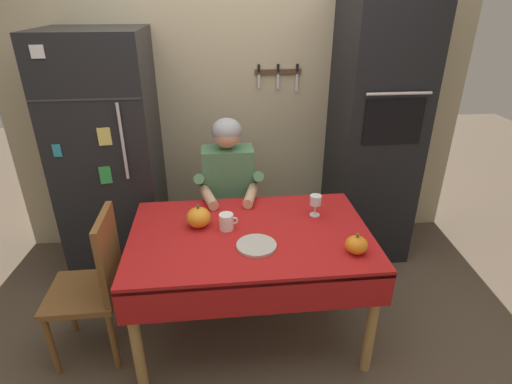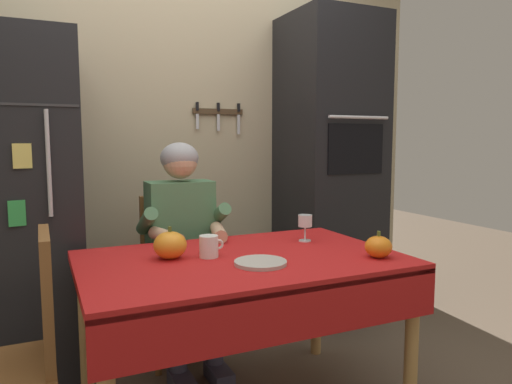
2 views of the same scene
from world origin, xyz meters
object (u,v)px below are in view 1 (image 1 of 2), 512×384
at_px(wall_oven, 375,130).
at_px(seated_person, 229,191).
at_px(wine_glass, 316,201).
at_px(pumpkin_medium, 199,217).
at_px(coffee_mug, 227,222).
at_px(pumpkin_large, 356,245).
at_px(chair_left_side, 95,281).
at_px(refrigerator, 111,159).
at_px(dining_table, 251,247).
at_px(serving_tray, 256,246).
at_px(chair_behind_person, 229,206).

xyz_separation_m(wall_oven, seated_person, (-1.15, -0.32, -0.31)).
xyz_separation_m(wine_glass, pumpkin_medium, (-0.72, -0.06, -0.04)).
relative_size(coffee_mug, pumpkin_medium, 0.77).
distance_m(seated_person, pumpkin_large, 1.06).
height_order(chair_left_side, pumpkin_large, chair_left_side).
bearing_deg(refrigerator, coffee_mug, -44.64).
height_order(chair_left_side, wine_glass, chair_left_side).
bearing_deg(wall_oven, dining_table, -138.69).
xyz_separation_m(dining_table, pumpkin_large, (0.55, -0.24, 0.13)).
bearing_deg(serving_tray, chair_left_side, 174.47).
relative_size(refrigerator, pumpkin_medium, 12.37).
distance_m(dining_table, pumpkin_large, 0.61).
height_order(chair_left_side, serving_tray, chair_left_side).
relative_size(dining_table, coffee_mug, 12.49).
height_order(coffee_mug, pumpkin_large, pumpkin_large).
bearing_deg(refrigerator, seated_person, -18.18).
distance_m(chair_behind_person, wine_glass, 0.86).
height_order(chair_behind_person, coffee_mug, chair_behind_person).
bearing_deg(chair_left_side, seated_person, 38.83).
bearing_deg(pumpkin_large, dining_table, 156.17).
xyz_separation_m(wall_oven, pumpkin_large, (-0.50, -1.16, -0.26)).
height_order(seated_person, chair_left_side, seated_person).
bearing_deg(wall_oven, pumpkin_medium, -149.35).
bearing_deg(serving_tray, coffee_mug, 126.61).
bearing_deg(wall_oven, chair_behind_person, -173.54).
relative_size(chair_behind_person, coffee_mug, 8.29).
xyz_separation_m(refrigerator, wine_glass, (1.37, -0.70, -0.06)).
xyz_separation_m(chair_left_side, pumpkin_medium, (0.60, 0.17, 0.29)).
height_order(pumpkin_large, pumpkin_medium, pumpkin_medium).
xyz_separation_m(chair_left_side, pumpkin_large, (1.45, -0.20, 0.28)).
bearing_deg(wine_glass, pumpkin_large, -73.86).
bearing_deg(dining_table, pumpkin_large, -23.83).
relative_size(chair_behind_person, seated_person, 0.75).
height_order(seated_person, coffee_mug, seated_person).
bearing_deg(chair_behind_person, wine_glass, -49.32).
bearing_deg(coffee_mug, wine_glass, 11.06).
distance_m(chair_behind_person, seated_person, 0.29).
relative_size(coffee_mug, wine_glass, 0.82).
distance_m(refrigerator, pumpkin_medium, 1.01).
bearing_deg(seated_person, serving_tray, -80.74).
bearing_deg(wall_oven, wine_glass, -130.42).
relative_size(dining_table, serving_tray, 6.31).
height_order(wall_oven, pumpkin_medium, wall_oven).
relative_size(chair_behind_person, chair_left_side, 1.00).
bearing_deg(dining_table, coffee_mug, 150.00).
relative_size(seated_person, wine_glass, 9.07).
xyz_separation_m(wall_oven, wine_glass, (-0.63, -0.74, -0.21)).
xyz_separation_m(refrigerator, chair_behind_person, (0.85, -0.09, -0.39)).
bearing_deg(chair_left_side, chair_behind_person, 46.13).
bearing_deg(wall_oven, chair_left_side, -153.70).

